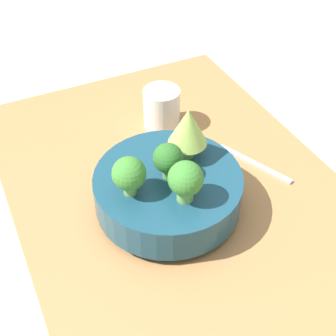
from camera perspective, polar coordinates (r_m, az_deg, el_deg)
ground_plane at (r=0.88m, az=3.35°, el=-7.02°), size 6.00×6.00×0.00m
table at (r=0.87m, az=3.40°, el=-6.34°), size 1.02×0.61×0.03m
bowl at (r=0.83m, az=0.00°, el=-2.75°), size 0.26×0.26×0.08m
broccoli_floret_center at (r=0.78m, az=0.00°, el=1.13°), size 0.05×0.05×0.07m
romanesco_piece_near at (r=0.81m, az=2.45°, el=4.91°), size 0.07×0.07×0.10m
broccoli_floret_left at (r=0.74m, az=2.16°, el=-1.45°), size 0.06×0.06×0.08m
broccoli_floret_back at (r=0.75m, az=-4.78°, el=-0.79°), size 0.06×0.06×0.07m
cup at (r=1.03m, az=-0.77°, el=7.32°), size 0.08×0.08×0.09m
fork at (r=0.96m, az=10.51°, el=0.53°), size 0.16×0.08×0.01m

